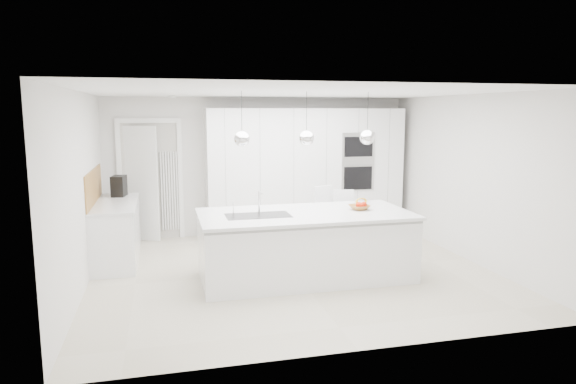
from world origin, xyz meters
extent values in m
plane|color=beige|center=(0.00, 0.00, 0.00)|extent=(5.50, 5.50, 0.00)
plane|color=silver|center=(0.00, 2.50, 1.25)|extent=(5.50, 0.00, 5.50)
plane|color=silver|center=(-2.75, 0.00, 1.25)|extent=(0.00, 5.00, 5.00)
plane|color=white|center=(0.00, 0.00, 2.50)|extent=(5.50, 5.50, 0.00)
cube|color=white|center=(0.80, 2.20, 1.15)|extent=(3.60, 0.60, 2.30)
cube|color=white|center=(-2.20, 2.42, 1.00)|extent=(0.76, 0.38, 2.00)
cube|color=white|center=(-2.45, 1.20, 0.43)|extent=(0.60, 1.80, 0.86)
cube|color=white|center=(-2.45, 1.20, 0.88)|extent=(0.62, 1.82, 0.04)
cube|color=#A87536|center=(-2.74, 1.20, 1.15)|extent=(0.02, 1.80, 0.50)
cube|color=white|center=(0.10, -0.30, 0.43)|extent=(2.80, 1.20, 0.86)
cube|color=white|center=(0.10, -0.25, 0.88)|extent=(2.84, 1.40, 0.04)
cylinder|color=white|center=(-0.50, -0.10, 1.05)|extent=(0.02, 0.02, 0.30)
sphere|color=white|center=(-0.75, -0.30, 1.90)|extent=(0.20, 0.20, 0.20)
sphere|color=white|center=(0.10, -0.30, 1.90)|extent=(0.20, 0.20, 0.20)
sphere|color=white|center=(0.95, -0.30, 1.90)|extent=(0.20, 0.20, 0.20)
imported|color=#A87536|center=(0.89, -0.24, 0.93)|extent=(0.33, 0.33, 0.07)
cube|color=black|center=(-2.43, 1.78, 1.06)|extent=(0.25, 0.34, 0.33)
sphere|color=red|center=(0.95, -0.24, 0.97)|extent=(0.08, 0.08, 0.08)
sphere|color=red|center=(0.89, -0.29, 0.97)|extent=(0.08, 0.08, 0.08)
sphere|color=red|center=(0.89, -0.30, 0.96)|extent=(0.07, 0.07, 0.07)
sphere|color=red|center=(0.86, -0.28, 0.97)|extent=(0.09, 0.09, 0.09)
torus|color=gold|center=(0.92, -0.21, 1.01)|extent=(0.22, 0.16, 0.20)
camera|label=1|loc=(-1.75, -6.77, 2.24)|focal=32.00mm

